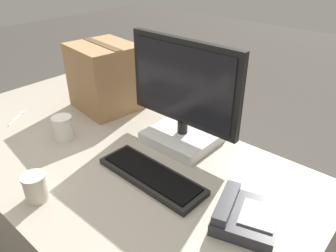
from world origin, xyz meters
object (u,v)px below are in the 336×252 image
object	(u,v)px
paper_cup_left	(63,128)
paper_cup_right	(35,187)
monitor	(183,103)
desk_phone	(244,216)
cardboard_box	(105,77)
keyboard	(151,176)
spoon	(19,116)

from	to	relation	value
paper_cup_left	paper_cup_right	bearing A→B (deg)	-46.35
monitor	desk_phone	xyz separation A→B (m)	(0.45, -0.25, -0.16)
cardboard_box	monitor	bearing A→B (deg)	-1.45
keyboard	cardboard_box	size ratio (longest dim) A/B	1.27
cardboard_box	keyboard	bearing A→B (deg)	-25.99
paper_cup_left	paper_cup_right	world-z (taller)	paper_cup_left
paper_cup_left	paper_cup_right	size ratio (longest dim) A/B	1.10
spoon	paper_cup_right	bearing A→B (deg)	-149.43
monitor	paper_cup_left	size ratio (longest dim) A/B	4.92
monitor	keyboard	size ratio (longest dim) A/B	1.21
monitor	keyboard	xyz separation A→B (m)	(0.08, -0.28, -0.17)
desk_phone	monitor	bearing A→B (deg)	134.05
paper_cup_left	spoon	xyz separation A→B (m)	(-0.36, -0.03, -0.05)
desk_phone	cardboard_box	world-z (taller)	cardboard_box
keyboard	cardboard_box	xyz separation A→B (m)	(-0.60, 0.29, 0.15)
paper_cup_right	monitor	bearing A→B (deg)	77.41
monitor	cardboard_box	distance (m)	0.52
desk_phone	spoon	size ratio (longest dim) A/B	1.81
keyboard	paper_cup_right	distance (m)	0.40
keyboard	desk_phone	world-z (taller)	desk_phone
paper_cup_right	cardboard_box	distance (m)	0.74
desk_phone	paper_cup_right	distance (m)	0.69
keyboard	paper_cup_right	xyz separation A→B (m)	(-0.22, -0.33, 0.04)
paper_cup_left	spoon	bearing A→B (deg)	-175.21
monitor	desk_phone	bearing A→B (deg)	-28.88
monitor	spoon	xyz separation A→B (m)	(-0.77, -0.36, -0.18)
desk_phone	spoon	distance (m)	1.23
monitor	paper_cup_right	xyz separation A→B (m)	(-0.14, -0.61, -0.13)
monitor	spoon	world-z (taller)	monitor
keyboard	paper_cup_left	bearing A→B (deg)	-173.07
monitor	paper_cup_right	size ratio (longest dim) A/B	5.41
keyboard	paper_cup_left	distance (m)	0.49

